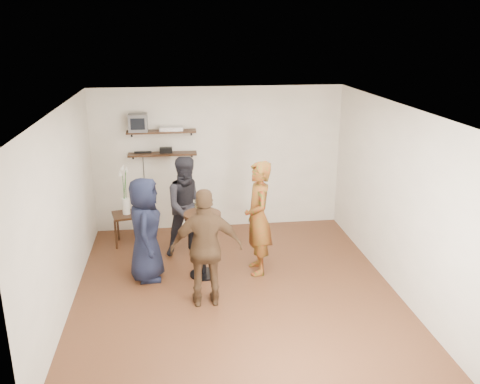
% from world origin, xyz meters
% --- Properties ---
extents(room, '(4.58, 5.08, 2.68)m').
position_xyz_m(room, '(0.00, 0.00, 1.30)').
color(room, '#472417').
rests_on(room, ground).
extents(shelf_upper, '(1.20, 0.25, 0.04)m').
position_xyz_m(shelf_upper, '(-1.00, 2.38, 1.85)').
color(shelf_upper, black).
rests_on(shelf_upper, room).
extents(shelf_lower, '(1.20, 0.25, 0.04)m').
position_xyz_m(shelf_lower, '(-1.00, 2.38, 1.45)').
color(shelf_lower, black).
rests_on(shelf_lower, room).
extents(crt_monitor, '(0.32, 0.30, 0.30)m').
position_xyz_m(crt_monitor, '(-1.39, 2.38, 2.02)').
color(crt_monitor, '#59595B').
rests_on(crt_monitor, shelf_upper).
extents(dvd_deck, '(0.40, 0.24, 0.06)m').
position_xyz_m(dvd_deck, '(-0.83, 2.38, 1.90)').
color(dvd_deck, silver).
rests_on(dvd_deck, shelf_upper).
extents(radio, '(0.22, 0.10, 0.10)m').
position_xyz_m(radio, '(-0.94, 2.38, 1.52)').
color(radio, black).
rests_on(radio, shelf_lower).
extents(power_strip, '(0.30, 0.05, 0.03)m').
position_xyz_m(power_strip, '(-1.34, 2.42, 1.48)').
color(power_strip, black).
rests_on(power_strip, shelf_lower).
extents(side_table, '(0.55, 0.55, 0.56)m').
position_xyz_m(side_table, '(-1.64, 1.84, 0.46)').
color(side_table, black).
rests_on(side_table, room).
extents(vase_lilies, '(0.19, 0.19, 0.90)m').
position_xyz_m(vase_lilies, '(-1.64, 1.84, 0.84)').
color(vase_lilies, white).
rests_on(vase_lilies, side_table).
extents(drinks_table, '(0.55, 0.55, 1.00)m').
position_xyz_m(drinks_table, '(-0.42, 0.50, 0.64)').
color(drinks_table, black).
rests_on(drinks_table, room).
extents(wine_glass_fl, '(0.07, 0.07, 0.22)m').
position_xyz_m(wine_glass_fl, '(-0.49, 0.48, 1.15)').
color(wine_glass_fl, silver).
rests_on(wine_glass_fl, drinks_table).
extents(wine_glass_fr, '(0.06, 0.06, 0.18)m').
position_xyz_m(wine_glass_fr, '(-0.35, 0.46, 1.12)').
color(wine_glass_fr, silver).
rests_on(wine_glass_fr, drinks_table).
extents(wine_glass_bl, '(0.07, 0.07, 0.20)m').
position_xyz_m(wine_glass_bl, '(-0.46, 0.58, 1.13)').
color(wine_glass_bl, silver).
rests_on(wine_glass_bl, drinks_table).
extents(wine_glass_br, '(0.07, 0.07, 0.21)m').
position_xyz_m(wine_glass_br, '(-0.39, 0.52, 1.14)').
color(wine_glass_br, silver).
rests_on(wine_glass_br, drinks_table).
extents(person_plaid, '(0.44, 0.65, 1.74)m').
position_xyz_m(person_plaid, '(0.41, 0.53, 0.87)').
color(person_plaid, '#AE2013').
rests_on(person_plaid, room).
extents(person_dark, '(0.92, 0.78, 1.65)m').
position_xyz_m(person_dark, '(-0.60, 1.31, 0.82)').
color(person_dark, black).
rests_on(person_dark, room).
extents(person_navy, '(0.51, 0.77, 1.56)m').
position_xyz_m(person_navy, '(-1.25, 0.52, 0.78)').
color(person_navy, black).
rests_on(person_navy, room).
extents(person_brown, '(0.95, 0.40, 1.63)m').
position_xyz_m(person_brown, '(-0.42, -0.33, 0.81)').
color(person_brown, '#49321F').
rests_on(person_brown, room).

